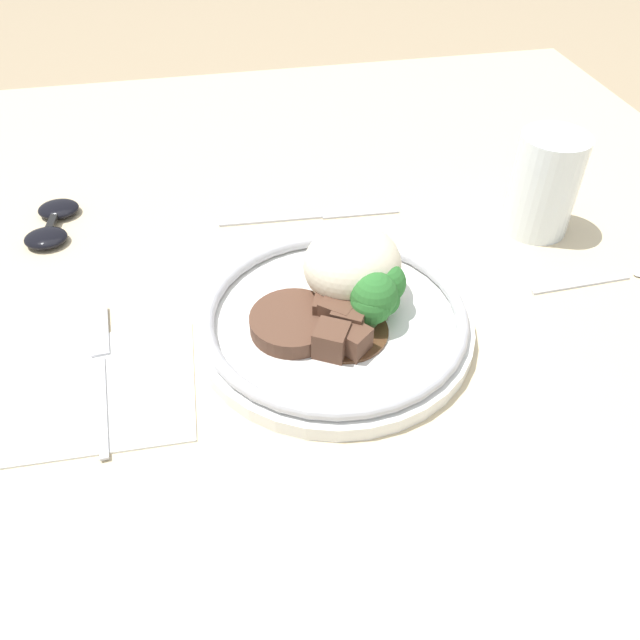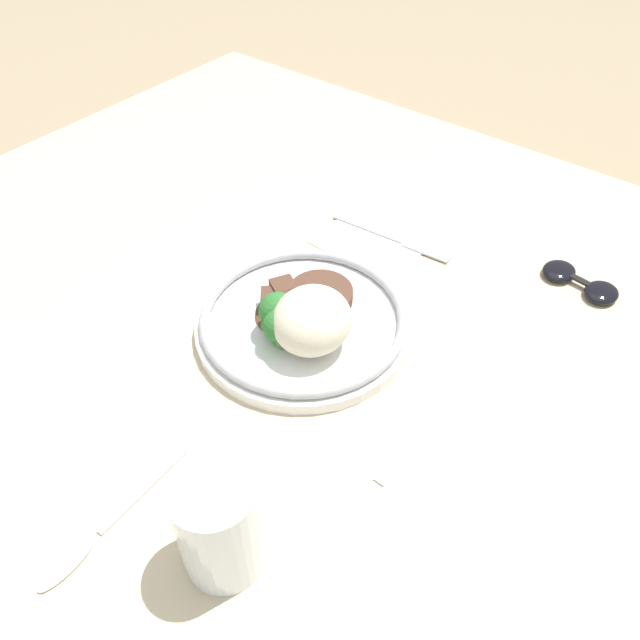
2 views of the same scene
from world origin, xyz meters
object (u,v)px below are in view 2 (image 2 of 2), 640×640
Objects in this scene: plate at (305,320)px; sunglasses at (580,281)px; knife at (435,420)px; fork at (401,241)px; juice_glass at (220,528)px; spoon at (87,545)px.

plate is 2.45× the size of sunglasses.
knife is at bearing 0.19° from sunglasses.
fork is at bearing -178.41° from plate.
knife is at bearing 85.41° from plate.
plate reaches higher than sunglasses.
fork is (-0.47, -0.12, -0.05)m from juice_glass.
spoon is at bearing -11.90° from sunglasses.
juice_glass is at bearing -13.67° from knife.
spoon is at bearing -26.66° from knife.
fork is 1.05× the size of spoon.
plate is 0.36m from sunglasses.
plate is at bearing -155.47° from juice_glass.
spoon is (0.54, 0.02, -0.00)m from fork.
knife is 0.30m from sunglasses.
fork is (-0.22, -0.01, -0.02)m from plate.
juice_glass is at bearing -80.19° from fork.
fork is 0.54m from spoon.
spoon is (0.32, 0.01, -0.02)m from plate.
plate is at bearing -93.01° from fork.
plate is 1.41× the size of fork.
sunglasses reaches higher than fork.
sunglasses is at bearing 175.74° from knife.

